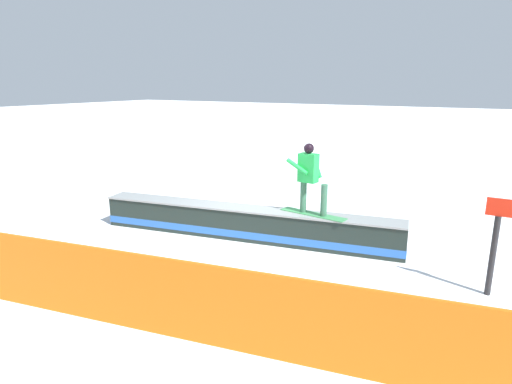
% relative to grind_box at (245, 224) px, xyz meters
% --- Properties ---
extents(ground_plane, '(120.00, 120.00, 0.00)m').
position_rel_grind_box_xyz_m(ground_plane, '(0.00, 0.00, -0.34)').
color(ground_plane, white).
extents(grind_box, '(7.16, 1.87, 0.75)m').
position_rel_grind_box_xyz_m(grind_box, '(0.00, 0.00, 0.00)').
color(grind_box, black).
rests_on(grind_box, ground_plane).
extents(snowboarder, '(1.55, 0.48, 1.55)m').
position_rel_grind_box_xyz_m(snowboarder, '(-1.46, -0.30, 1.25)').
color(snowboarder, '#3B8C50').
rests_on(snowboarder, grind_box).
extents(safety_fence, '(13.21, 2.43, 1.20)m').
position_rel_grind_box_xyz_m(safety_fence, '(0.00, 4.17, 0.26)').
color(safety_fence, '#F45E11').
rests_on(safety_fence, ground_plane).
extents(trail_marker, '(0.40, 0.10, 1.72)m').
position_rel_grind_box_xyz_m(trail_marker, '(-5.06, 0.29, 0.59)').
color(trail_marker, '#262628').
rests_on(trail_marker, ground_plane).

